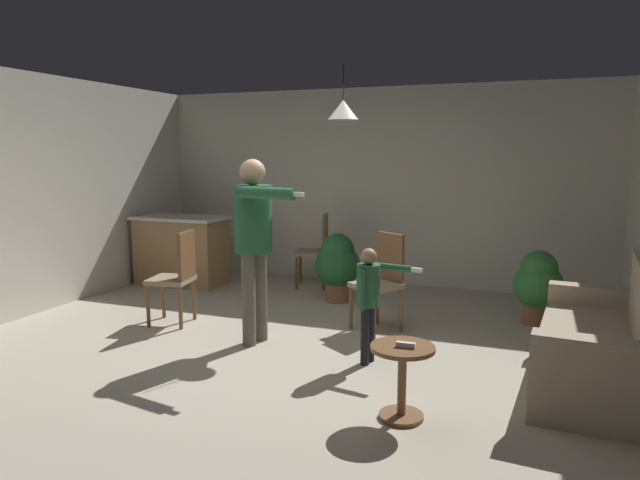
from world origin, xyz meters
The scene contains 15 objects.
ground centered at (0.00, 0.00, 0.00)m, with size 7.68×7.68×0.00m, color #B2A893.
wall_back centered at (0.00, 3.20, 1.35)m, with size 6.40×0.10×2.70m, color silver.
wall_left centered at (-3.20, 0.00, 1.35)m, with size 0.10×6.40×2.70m, color silver.
couch_floral centered at (2.68, 0.19, 0.33)m, with size 1.00×1.87×1.00m.
kitchen_counter centered at (-2.45, 2.08, 0.48)m, with size 1.26×0.66×0.95m.
side_table_by_couch centered at (1.32, -0.87, 0.33)m, with size 0.44×0.44×0.52m.
person_adult centered at (-0.34, 0.20, 1.09)m, with size 0.82×0.61×1.76m.
person_child centered at (0.82, 0.06, 0.63)m, with size 0.55×0.29×1.01m.
dining_chair_by_counter centered at (-1.41, 0.47, 0.55)m, with size 0.49×0.49×1.00m.
dining_chair_near_wall centered at (0.68, 1.04, 0.55)m, with size 0.58×0.58×1.00m.
dining_chair_centre_back centered at (-0.63, 2.58, 0.55)m, with size 0.51×0.51×1.00m.
potted_plant_corner centered at (-0.11, 1.96, 0.46)m, with size 0.55×0.55×0.84m.
potted_plant_by_wall centered at (2.19, 1.82, 0.44)m, with size 0.52×0.52×0.79m.
spare_remote_on_table centered at (1.35, -0.90, 0.54)m, with size 0.04×0.13×0.04m, color white.
ceiling_light_pendant centered at (0.21, 1.15, 2.25)m, with size 0.32×0.32×0.55m.
Camera 1 is at (2.10, -4.53, 1.81)m, focal length 31.99 mm.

